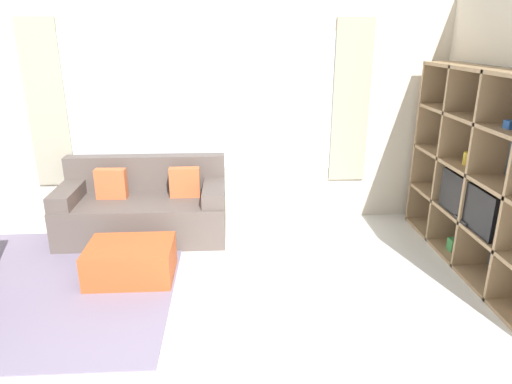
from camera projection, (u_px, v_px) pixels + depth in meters
wall_back at (202, 111)px, 5.38m from camera, size 7.00×0.11×2.70m
area_rug at (54, 286)px, 4.24m from camera, size 2.24×2.39×0.01m
shelving_unit at (488, 177)px, 4.29m from camera, size 0.38×2.51×1.93m
couch_main at (144, 208)px, 5.24m from camera, size 1.85×0.87×0.87m
ottoman at (131, 261)px, 4.34m from camera, size 0.80×0.59×0.35m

